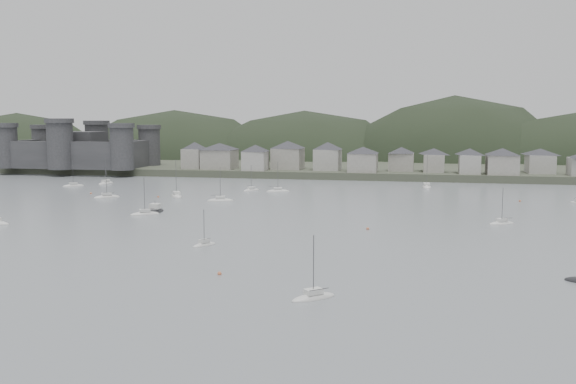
# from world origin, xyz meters

# --- Properties ---
(ground) EXTENTS (900.00, 900.00, 0.00)m
(ground) POSITION_xyz_m (0.00, 0.00, 0.00)
(ground) COLOR slate
(ground) RESTS_ON ground
(far_shore_land) EXTENTS (900.00, 250.00, 3.00)m
(far_shore_land) POSITION_xyz_m (0.00, 295.00, 1.50)
(far_shore_land) COLOR #383D2D
(far_shore_land) RESTS_ON ground
(forested_ridge) EXTENTS (851.55, 103.94, 102.57)m
(forested_ridge) POSITION_xyz_m (4.83, 269.40, -11.28)
(forested_ridge) COLOR black
(forested_ridge) RESTS_ON ground
(castle) EXTENTS (66.00, 43.00, 20.00)m
(castle) POSITION_xyz_m (-120.00, 179.80, 10.96)
(castle) COLOR #313134
(castle) RESTS_ON far_shore_land
(waterfront_town) EXTENTS (451.48, 28.46, 12.92)m
(waterfront_town) POSITION_xyz_m (50.59, 183.34, 8.66)
(waterfront_town) COLOR gray
(waterfront_town) RESTS_ON far_shore_land
(moored_fleet) EXTENTS (263.66, 173.91, 13.20)m
(moored_fleet) POSITION_xyz_m (-17.91, 74.09, 0.18)
(moored_fleet) COLOR silver
(moored_fleet) RESTS_ON ground
(motor_launch_far) EXTENTS (3.16, 8.62, 4.04)m
(motor_launch_far) POSITION_xyz_m (-35.64, 72.18, 0.29)
(motor_launch_far) COLOR black
(motor_launch_far) RESTS_ON ground
(mooring_buoys) EXTENTS (174.80, 105.22, 0.70)m
(mooring_buoys) POSITION_xyz_m (10.94, 76.44, 0.15)
(mooring_buoys) COLOR #C16640
(mooring_buoys) RESTS_ON ground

